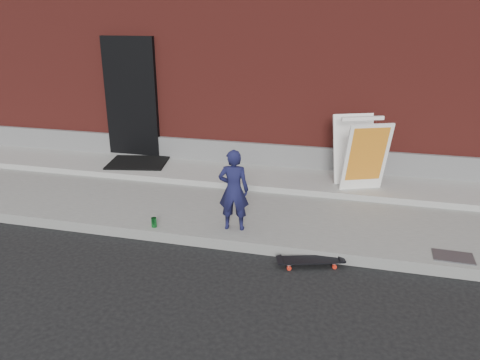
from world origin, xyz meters
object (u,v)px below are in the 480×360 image
(soda_can, at_px, (154,222))
(child, at_px, (234,190))
(pizza_sign, at_px, (360,153))
(skateboard, at_px, (311,260))

(soda_can, bearing_deg, child, 12.00)
(child, bearing_deg, pizza_sign, -138.64)
(skateboard, height_order, soda_can, soda_can)
(child, distance_m, skateboard, 1.36)
(child, bearing_deg, skateboard, 148.79)
(child, height_order, soda_can, child)
(skateboard, relative_size, pizza_sign, 0.72)
(child, relative_size, skateboard, 1.35)
(child, distance_m, pizza_sign, 2.43)
(pizza_sign, distance_m, soda_can, 3.42)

